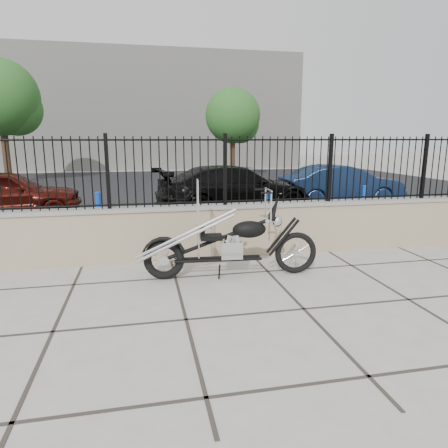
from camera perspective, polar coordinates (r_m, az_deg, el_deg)
The scene contains 13 objects.
ground_plane at distance 4.92m, azimuth -5.43°, elevation -13.47°, with size 90.00×90.00×0.00m, color #99968E.
parking_lot at distance 17.06m, azimuth -10.13°, elevation 4.80°, with size 30.00×30.00×0.00m, color black.
retaining_wall at distance 7.13m, azimuth -7.75°, elevation -1.31°, with size 14.00×0.36×0.96m, color gray.
iron_fence at distance 6.96m, azimuth -8.00°, elevation 7.37°, with size 14.00×0.08×1.20m, color black.
background_building at distance 30.98m, azimuth -11.26°, elevation 15.38°, with size 22.00×6.00×8.00m, color beige.
chopper_motorcycle at distance 6.11m, azimuth 0.57°, elevation -0.58°, with size 2.59×0.46×1.56m, color black, non-canonical shape.
car_red at distance 12.35m, azimuth -28.78°, elevation 3.83°, with size 1.56×3.87×1.32m, color #3D0D08.
car_black at distance 11.85m, azimuth 1.56°, elevation 5.11°, with size 1.89×4.65×1.35m, color black.
car_blue at distance 13.55m, azimuth 16.40°, elevation 5.38°, with size 1.36×3.91×1.29m, color #101E3A.
bollard_a at distance 9.35m, azimuth -17.44°, elevation 1.45°, with size 0.12×0.12×0.96m, color blue.
bollard_b at distance 9.23m, azimuth 6.38°, elevation 1.65°, with size 0.11×0.11×0.91m, color #0B21A9.
bollard_c at distance 11.33m, azimuth 19.34°, elevation 2.95°, with size 0.11×0.11×0.90m, color #0B58AC.
tree_right at distance 21.90m, azimuth 1.25°, elevation 15.56°, with size 2.91×2.91×4.90m.
Camera 1 is at (-0.45, -4.42, 2.12)m, focal length 32.00 mm.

